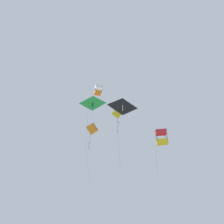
{
  "coord_description": "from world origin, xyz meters",
  "views": [
    {
      "loc": [
        20.3,
        -16.19,
        0.5
      ],
      "look_at": [
        -0.03,
        -1.92,
        21.18
      ],
      "focal_mm": 32.14,
      "sensor_mm": 36.0,
      "label": 1
    }
  ],
  "objects_px": {
    "kite_delta_near_right": "(122,107)",
    "kite_diamond_low_drifter": "(92,129)",
    "kite_diamond_far_centre": "(118,113)",
    "kite_delta_near_left": "(93,104)",
    "kite_box_highest": "(98,90)",
    "kite_box_mid_left": "(161,137)"
  },
  "relations": [
    {
      "from": "kite_delta_near_right",
      "to": "kite_diamond_far_centre",
      "type": "distance_m",
      "value": 2.87
    },
    {
      "from": "kite_delta_near_right",
      "to": "kite_diamond_far_centre",
      "type": "bearing_deg",
      "value": 91.97
    },
    {
      "from": "kite_delta_near_right",
      "to": "kite_diamond_low_drifter",
      "type": "relative_size",
      "value": 0.92
    },
    {
      "from": "kite_box_mid_left",
      "to": "kite_diamond_far_centre",
      "type": "bearing_deg",
      "value": -163.94
    },
    {
      "from": "kite_delta_near_right",
      "to": "kite_box_mid_left",
      "type": "distance_m",
      "value": 7.17
    },
    {
      "from": "kite_box_highest",
      "to": "kite_diamond_low_drifter",
      "type": "xyz_separation_m",
      "value": [
        -0.17,
        -0.58,
        -9.9
      ]
    },
    {
      "from": "kite_delta_near_right",
      "to": "kite_box_mid_left",
      "type": "xyz_separation_m",
      "value": [
        0.32,
        6.69,
        -2.58
      ]
    },
    {
      "from": "kite_delta_near_left",
      "to": "kite_diamond_low_drifter",
      "type": "relative_size",
      "value": 0.78
    },
    {
      "from": "kite_box_highest",
      "to": "kite_diamond_far_centre",
      "type": "height_order",
      "value": "kite_box_highest"
    },
    {
      "from": "kite_delta_near_right",
      "to": "kite_box_mid_left",
      "type": "height_order",
      "value": "kite_delta_near_right"
    },
    {
      "from": "kite_delta_near_left",
      "to": "kite_diamond_low_drifter",
      "type": "bearing_deg",
      "value": 96.1
    },
    {
      "from": "kite_delta_near_right",
      "to": "kite_box_highest",
      "type": "distance_m",
      "value": 14.82
    },
    {
      "from": "kite_delta_near_left",
      "to": "kite_box_mid_left",
      "type": "bearing_deg",
      "value": 6.01
    },
    {
      "from": "kite_delta_near_right",
      "to": "kite_diamond_low_drifter",
      "type": "height_order",
      "value": "kite_diamond_low_drifter"
    },
    {
      "from": "kite_delta_near_left",
      "to": "kite_diamond_far_centre",
      "type": "distance_m",
      "value": 4.47
    },
    {
      "from": "kite_box_mid_left",
      "to": "kite_box_highest",
      "type": "bearing_deg",
      "value": 162.99
    },
    {
      "from": "kite_box_highest",
      "to": "kite_diamond_low_drifter",
      "type": "height_order",
      "value": "kite_box_highest"
    },
    {
      "from": "kite_delta_near_left",
      "to": "kite_box_highest",
      "type": "relative_size",
      "value": 1.2
    },
    {
      "from": "kite_diamond_low_drifter",
      "to": "kite_delta_near_right",
      "type": "bearing_deg",
      "value": -96.52
    },
    {
      "from": "kite_box_mid_left",
      "to": "kite_delta_near_right",
      "type": "bearing_deg",
      "value": -140.58
    },
    {
      "from": "kite_delta_near_right",
      "to": "kite_diamond_low_drifter",
      "type": "distance_m",
      "value": 9.39
    },
    {
      "from": "kite_box_mid_left",
      "to": "kite_diamond_far_centre",
      "type": "xyz_separation_m",
      "value": [
        -2.77,
        -5.67,
        3.65
      ]
    }
  ]
}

